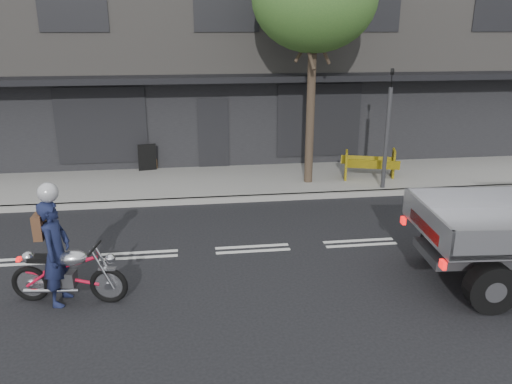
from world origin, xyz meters
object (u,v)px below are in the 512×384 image
Objects in this scene: construction_barrier at (373,165)px; sandwich_board at (147,157)px; motorcycle at (68,273)px; traffic_light_pole at (387,136)px; rider at (56,253)px.

construction_barrier reaches higher than sandwich_board.
motorcycle is at bearing -106.20° from sandwich_board.
motorcycle is 9.55m from construction_barrier.
sandwich_board reaches higher than motorcycle.
traffic_light_pole is 9.29m from rider.
construction_barrier is 1.79× the size of sandwich_board.
sandwich_board is at bearing 164.57° from construction_barrier.
traffic_light_pole reaches higher than construction_barrier.
construction_barrier is at bearing 93.72° from traffic_light_pole.
sandwich_board is at bearing 94.14° from motorcycle.
rider is (-7.76, -5.06, -0.72)m from traffic_light_pole.
sandwich_board is at bearing 158.83° from traffic_light_pole.
motorcycle is 1.09× the size of rider.
traffic_light_pole reaches higher than sandwich_board.
traffic_light_pole is at bearing -86.28° from construction_barrier.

